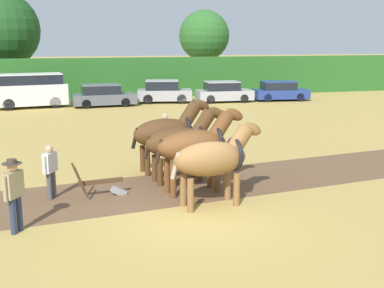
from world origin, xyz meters
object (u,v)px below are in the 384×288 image
Objects in this scene: tree_center_left at (1,30)px; parked_car_center at (224,92)px; plow at (105,186)px; draft_horse_trail_right at (168,132)px; draft_horse_lead_right at (196,145)px; farmer_beside_team at (165,132)px; parked_car_center_left at (164,92)px; farmer_at_plow at (50,168)px; parked_car_left at (103,96)px; draft_horse_trail_left at (181,141)px; parked_car_center_right at (280,91)px; farmer_onlooker_left at (14,190)px; draft_horse_lead_left at (214,158)px; parked_van at (30,90)px; tree_center at (204,36)px.

parked_car_center is at bearing -31.85° from tree_center_left.
draft_horse_trail_right is at bearing 36.08° from plow.
draft_horse_lead_right reaches higher than plow.
tree_center_left is 19.13m from parked_car_center.
farmer_beside_team is 16.47m from parked_car_center_left.
plow is 1.00× the size of farmer_at_plow.
parked_car_left is at bearing 85.32° from draft_horse_trail_right.
draft_horse_lead_right is at bearing -74.20° from tree_center_left.
draft_horse_trail_left is 1.80× the size of farmer_at_plow.
farmer_at_plow is 24.75m from parked_car_center_right.
parked_car_center_right is at bearing 45.76° from plow.
parked_car_center_left is at bearing 7.54° from parked_car_left.
tree_center_left reaches higher than parked_car_left.
farmer_beside_team is at bearing 75.35° from farmer_at_plow.
farmer_onlooker_left reaches higher than plow.
draft_horse_trail_left is 0.66× the size of parked_car_left.
farmer_onlooker_left is 0.43× the size of parked_car_center_right.
draft_horse_lead_left is 23.75m from parked_car_center_right.
draft_horse_lead_left reaches higher than parked_car_center.
draft_horse_trail_left is at bearing -109.57° from parked_car_center.
parked_car_center_left is at bearing 72.68° from draft_horse_trail_left.
parked_van is at bearing -179.18° from parked_car_center.
farmer_beside_team is (2.61, 4.02, 0.69)m from plow.
plow is 0.32× the size of parked_van.
tree_center reaches higher than parked_car_center.
farmer_beside_team is at bearing -89.71° from parked_car_left.
parked_car_center is at bearing 94.17° from farmer_onlooker_left.
tree_center_left is at bearing 152.55° from parked_car_center_left.
parked_car_center_left is at bearing 104.00° from farmer_onlooker_left.
tree_center is at bearing 27.39° from parked_van.
draft_horse_trail_left is 5.64m from farmer_onlooker_left.
farmer_beside_team is (0.29, 1.83, -0.36)m from draft_horse_trail_right.
draft_horse_trail_right is 3.35m from plow.
parked_car_left is at bearing -173.90° from parked_car_center_right.
farmer_beside_team reaches higher than parked_car_left.
draft_horse_trail_left reaches higher than plow.
draft_horse_trail_right is 4.32m from farmer_at_plow.
parked_car_center_right is at bearing 33.97° from farmer_beside_team.
parked_van is (-5.76, 15.84, 0.14)m from farmer_beside_team.
draft_horse_trail_left is 1.63× the size of farmer_beside_team.
draft_horse_trail_right is 0.59× the size of parked_van.
parked_car_center_right is (11.60, 20.71, -0.63)m from draft_horse_lead_left.
parked_car_center is (13.23, -0.46, -0.43)m from parked_van.
parked_car_center is (4.23, -0.77, -0.05)m from parked_car_center_left.
farmer_at_plow is 0.36× the size of parked_car_left.
plow is 0.37× the size of parked_car_left.
draft_horse_trail_right is 1.62× the size of farmer_onlooker_left.
draft_horse_trail_left reaches higher than farmer_onlooker_left.
farmer_onlooker_left is at bearing -166.39° from draft_horse_lead_right.
farmer_onlooker_left reaches higher than parked_car_left.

